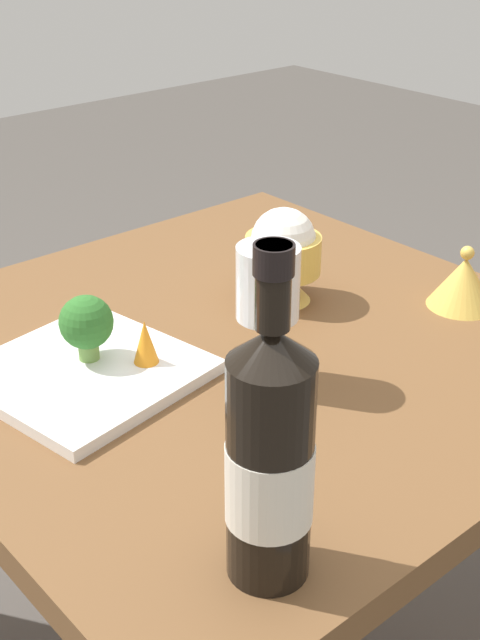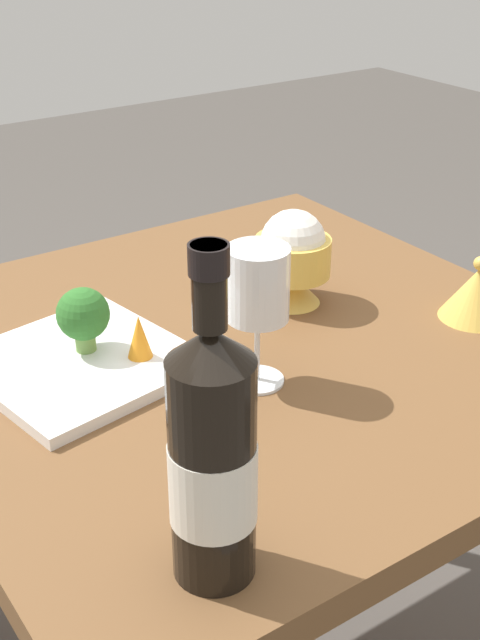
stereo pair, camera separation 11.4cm
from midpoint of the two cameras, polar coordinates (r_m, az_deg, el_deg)
name	(u,v)px [view 2 (the right image)]	position (r m, az deg, el deg)	size (l,w,h in m)	color
dining_table	(240,396)	(1.20, 2.73, -5.17)	(0.86, 0.86, 0.73)	brown
wine_bottle	(212,457)	(0.72, 2.70, -9.29)	(0.08, 0.08, 0.32)	black
wine_glass	(258,288)	(1.00, 4.46, 2.09)	(0.08, 0.08, 0.18)	white
rice_bowl	(293,256)	(1.23, 6.21, 4.25)	(0.11, 0.11, 0.14)	gold
rice_bowl_lid	(477,293)	(1.25, 18.10, 1.68)	(0.10, 0.10, 0.09)	gold
serving_plate	(81,363)	(1.09, -7.72, -2.96)	(0.29, 0.29, 0.02)	white
broccoli_floret	(83,315)	(1.08, -7.53, 0.23)	(0.07, 0.07, 0.09)	#729E4C
carrot_garnish_left	(139,336)	(1.07, -3.75, -1.18)	(0.03, 0.03, 0.06)	orange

